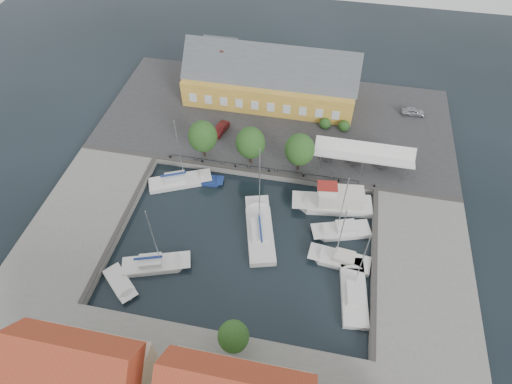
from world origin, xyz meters
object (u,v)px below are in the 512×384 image
tent_canopy (364,152)px  west_boat_d (155,265)px  center_sailboat (260,232)px  east_boat_c (353,294)px  east_boat_a (342,231)px  car_red (221,129)px  warehouse (267,80)px  west_boat_a (179,182)px  car_silver (413,112)px  launch_sw (120,283)px  launch_nw (207,181)px  trawler (335,202)px  east_boat_b (341,260)px

tent_canopy → west_boat_d: 32.53m
tent_canopy → center_sailboat: bearing=-131.0°
east_boat_c → east_boat_a: bearing=101.9°
car_red → east_boat_c: size_ratio=0.34×
warehouse → center_sailboat: bearing=-81.4°
west_boat_d → west_boat_a: bearing=96.0°
center_sailboat → east_boat_a: bearing=12.4°
car_red → car_silver: bearing=33.5°
launch_sw → launch_nw: size_ratio=1.15×
east_boat_c → west_boat_a: bearing=153.0°
launch_sw → warehouse: bearing=74.5°
car_silver → launch_nw: bearing=121.5°
launch_nw → west_boat_a: bearing=-164.1°
warehouse → west_boat_a: 23.74m
car_silver → trawler: (-10.99, -21.47, -0.61)m
warehouse → east_boat_a: size_ratio=2.59×
launch_sw → east_boat_b: bearing=17.9°
warehouse → launch_nw: size_ratio=5.93×
east_boat_a → tent_canopy: bearing=81.4°
warehouse → trawler: (13.49, -21.60, -3.41)m
warehouse → east_boat_a: warehouse is taller
warehouse → trawler: warehouse is taller
east_boat_a → east_boat_b: (0.12, -4.53, -0.00)m
center_sailboat → car_silver: bearing=54.1°
center_sailboat → east_boat_c: size_ratio=1.27×
car_red → east_boat_c: (22.12, -24.04, -1.38)m
west_boat_d → launch_nw: size_ratio=2.34×
center_sailboat → trawler: 11.29m
car_silver → center_sailboat: center_sailboat is taller
warehouse → launch_sw: 40.28m
launch_nw → launch_sw: bearing=-107.4°
tent_canopy → launch_sw: 37.01m
center_sailboat → east_boat_c: bearing=-27.9°
car_silver → west_boat_a: size_ratio=0.31×
car_red → warehouse: bearing=77.0°
west_boat_d → car_silver: bearing=47.8°
warehouse → trawler: size_ratio=2.54×
car_silver → launch_sw: size_ratio=0.67×
trawler → east_boat_b: bearing=-80.7°
center_sailboat → west_boat_d: center_sailboat is taller
launch_nw → east_boat_b: bearing=-26.2°
center_sailboat → east_boat_b: (10.66, -2.22, -0.10)m
center_sailboat → east_boat_a: size_ratio=1.33×
launch_sw → east_boat_c: bearing=8.2°
car_red → center_sailboat: center_sailboat is taller
warehouse → car_silver: (24.48, -0.13, -2.80)m
west_boat_a → car_red: bearing=72.1°
tent_canopy → east_boat_b: size_ratio=1.32×
east_boat_a → east_boat_b: bearing=-88.5°
west_boat_d → launch_sw: bearing=-135.5°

